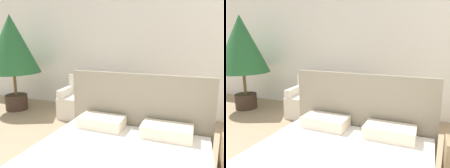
# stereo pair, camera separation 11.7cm
# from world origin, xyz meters

# --- Properties ---
(wall_back) EXTENTS (10.00, 0.06, 2.90)m
(wall_back) POSITION_xyz_m (0.00, 4.16, 1.45)
(wall_back) COLOR white
(wall_back) RESTS_ON ground_plane
(armchair_near_window_left) EXTENTS (0.61, 0.66, 0.80)m
(armchair_near_window_left) POSITION_xyz_m (-0.57, 3.43, 0.27)
(armchair_near_window_left) COLOR silver
(armchair_near_window_left) RESTS_ON ground_plane
(armchair_near_window_right) EXTENTS (0.59, 0.65, 0.80)m
(armchair_near_window_right) POSITION_xyz_m (0.25, 3.43, 0.27)
(armchair_near_window_right) COLOR silver
(armchair_near_window_right) RESTS_ON ground_plane
(potted_palm) EXTENTS (1.13, 1.13, 2.04)m
(potted_palm) POSITION_xyz_m (-2.04, 3.32, 1.38)
(potted_palm) COLOR #38281E
(potted_palm) RESTS_ON ground_plane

